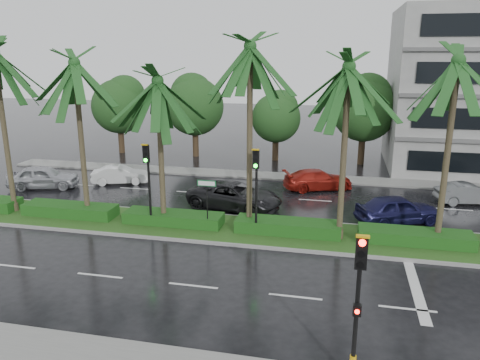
% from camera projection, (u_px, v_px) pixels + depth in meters
% --- Properties ---
extents(ground, '(120.00, 120.00, 0.00)m').
position_uv_depth(ground, '(224.00, 238.00, 23.02)').
color(ground, black).
rests_on(ground, ground).
extents(far_sidewalk, '(40.00, 2.00, 0.12)m').
position_uv_depth(far_sidewalk, '(264.00, 176.00, 34.30)').
color(far_sidewalk, slate).
rests_on(far_sidewalk, ground).
extents(median, '(36.00, 4.00, 0.15)m').
position_uv_depth(median, '(229.00, 229.00, 23.94)').
color(median, gray).
rests_on(median, ground).
extents(hedge, '(35.20, 1.40, 0.60)m').
position_uv_depth(hedge, '(229.00, 222.00, 23.84)').
color(hedge, '#1F4A15').
rests_on(hedge, median).
extents(lane_markings, '(34.00, 13.06, 0.01)m').
position_uv_depth(lane_markings, '(285.00, 246.00, 21.99)').
color(lane_markings, silver).
rests_on(lane_markings, ground).
extents(palm_row, '(26.30, 4.20, 9.75)m').
position_uv_depth(palm_row, '(203.00, 76.00, 22.17)').
color(palm_row, '#3B3222').
rests_on(palm_row, median).
extents(signal_near, '(0.34, 0.45, 4.36)m').
position_uv_depth(signal_near, '(357.00, 302.00, 12.27)').
color(signal_near, black).
rests_on(signal_near, near_sidewalk).
extents(signal_median_left, '(0.34, 0.42, 4.36)m').
position_uv_depth(signal_median_left, '(148.00, 173.00, 23.32)').
color(signal_median_left, black).
rests_on(signal_median_left, median).
extents(signal_median_right, '(0.34, 0.42, 4.36)m').
position_uv_depth(signal_median_right, '(256.00, 179.00, 22.19)').
color(signal_median_right, black).
rests_on(signal_median_right, median).
extents(street_sign, '(0.95, 0.09, 2.60)m').
position_uv_depth(street_sign, '(207.00, 192.00, 23.11)').
color(street_sign, black).
rests_on(street_sign, median).
extents(bg_trees, '(32.67, 5.04, 7.28)m').
position_uv_depth(bg_trees, '(274.00, 107.00, 38.45)').
color(bg_trees, '#342217').
rests_on(bg_trees, ground).
extents(car_silver, '(3.05, 4.84, 1.54)m').
position_uv_depth(car_silver, '(43.00, 177.00, 31.18)').
color(car_silver, '#B4B5BC').
rests_on(car_silver, ground).
extents(car_white, '(2.50, 4.03, 1.25)m').
position_uv_depth(car_white, '(120.00, 175.00, 32.28)').
color(car_white, silver).
rests_on(car_white, ground).
extents(car_darkgrey, '(3.65, 5.91, 1.53)m').
position_uv_depth(car_darkgrey, '(235.00, 196.00, 27.13)').
color(car_darkgrey, black).
rests_on(car_darkgrey, ground).
extents(car_red, '(3.50, 4.94, 1.33)m').
position_uv_depth(car_red, '(318.00, 180.00, 30.94)').
color(car_red, maroon).
rests_on(car_red, ground).
extents(car_blue, '(3.41, 4.80, 1.52)m').
position_uv_depth(car_blue, '(398.00, 209.00, 24.83)').
color(car_blue, '#151541').
rests_on(car_blue, ground).
extents(car_grey, '(2.11, 4.00, 1.25)m').
position_uv_depth(car_grey, '(468.00, 194.00, 28.02)').
color(car_grey, '#575A5C').
rests_on(car_grey, ground).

